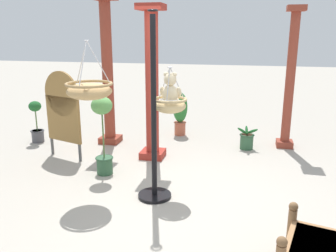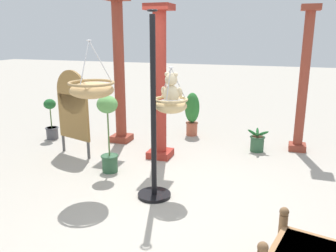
{
  "view_description": "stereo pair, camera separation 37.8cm",
  "coord_description": "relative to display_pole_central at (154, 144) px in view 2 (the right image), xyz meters",
  "views": [
    {
      "loc": [
        0.97,
        -4.09,
        2.11
      ],
      "look_at": [
        -0.0,
        0.1,
        0.96
      ],
      "focal_mm": 37.27,
      "sensor_mm": 36.0,
      "label": 1
    },
    {
      "loc": [
        1.33,
        -3.99,
        2.11
      ],
      "look_at": [
        -0.0,
        0.1,
        0.96
      ],
      "focal_mm": 37.27,
      "sensor_mm": 36.0,
      "label": 2
    }
  ],
  "objects": [
    {
      "name": "greenhouse_pillar_left",
      "position": [
        -0.43,
        1.47,
        0.5
      ],
      "size": [
        0.42,
        0.42,
        2.55
      ],
      "color": "#9E2D23",
      "rests_on": "ground"
    },
    {
      "name": "hanging_basket_with_teddy",
      "position": [
        0.15,
        0.25,
        0.48
      ],
      "size": [
        0.45,
        0.45,
        0.6
      ],
      "color": "tan"
    },
    {
      "name": "potted_plant_bushy_green",
      "position": [
        -0.96,
        0.59,
        -0.04
      ],
      "size": [
        0.31,
        0.31,
        1.21
      ],
      "color": "#2D5638",
      "rests_on": "ground"
    },
    {
      "name": "potted_plant_flowering_red",
      "position": [
        1.16,
        2.3,
        -0.55
      ],
      "size": [
        0.39,
        0.38,
        0.42
      ],
      "color": "#2D5638",
      "rests_on": "ground"
    },
    {
      "name": "display_pole_central",
      "position": [
        0.0,
        0.0,
        0.0
      ],
      "size": [
        0.44,
        0.44,
        2.37
      ],
      "color": "black",
      "rests_on": "ground"
    },
    {
      "name": "teddy_bear",
      "position": [
        0.15,
        0.27,
        0.66
      ],
      "size": [
        0.29,
        0.25,
        0.42
      ],
      "color": "beige"
    },
    {
      "name": "hanging_basket_left_high",
      "position": [
        -0.83,
        -0.04,
        0.68
      ],
      "size": [
        0.6,
        0.6,
        0.74
      ],
      "color": "tan"
    },
    {
      "name": "potted_plant_tall_leafy",
      "position": [
        -2.9,
        1.8,
        -0.35
      ],
      "size": [
        0.27,
        0.27,
        0.83
      ],
      "color": "#4C4C51",
      "rests_on": "ground"
    },
    {
      "name": "greenhouse_pillar_right",
      "position": [
        -1.48,
        2.11,
        0.61
      ],
      "size": [
        0.39,
        0.39,
        2.78
      ],
      "color": "brown",
      "rests_on": "ground"
    },
    {
      "name": "display_sign_board",
      "position": [
        -1.9,
        1.11,
        0.15
      ],
      "size": [
        0.73,
        0.27,
        1.51
      ],
      "color": "olive",
      "rests_on": "ground"
    },
    {
      "name": "ground_plane",
      "position": [
        0.16,
        0.01,
        -0.73
      ],
      "size": [
        40.0,
        40.0,
        0.0
      ],
      "primitive_type": "plane",
      "color": "#A8A093"
    },
    {
      "name": "potted_plant_fern_front",
      "position": [
        -0.24,
        2.94,
        -0.24
      ],
      "size": [
        0.3,
        0.3,
        0.91
      ],
      "color": "#AD563D",
      "rests_on": "ground"
    },
    {
      "name": "greenhouse_pillar_far_back",
      "position": [
        1.86,
        2.6,
        0.51
      ],
      "size": [
        0.32,
        0.32,
        2.57
      ],
      "color": "brown",
      "rests_on": "ground"
    }
  ]
}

